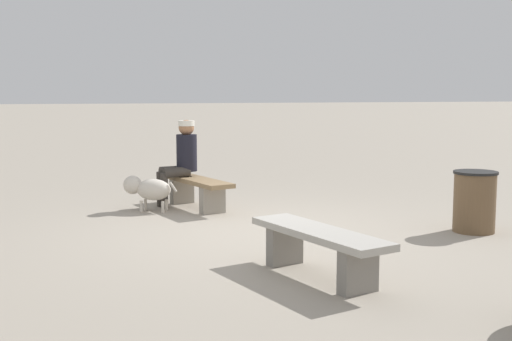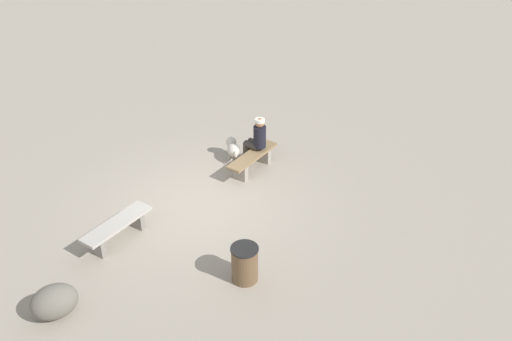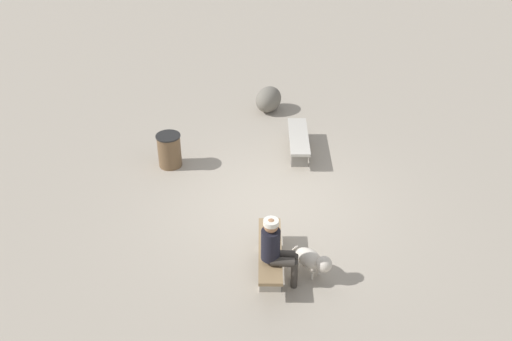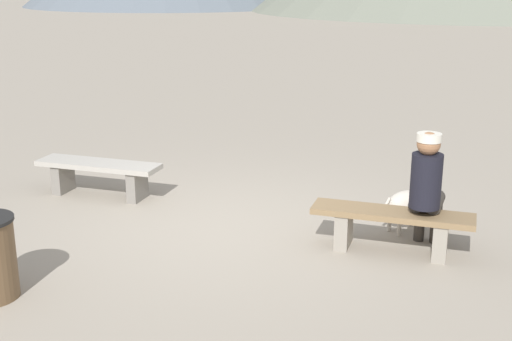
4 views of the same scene
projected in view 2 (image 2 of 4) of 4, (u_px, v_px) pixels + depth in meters
The scene contains 7 objects.
ground at pixel (201, 206), 12.64m from camera, with size 210.00×210.00×0.06m, color #9E9384.
bench_left at pixel (117, 228), 11.42m from camera, with size 1.65×0.72×0.44m.
bench_right at pixel (252, 159), 13.70m from camera, with size 1.65×0.69×0.44m.
seated_person at pixel (257, 138), 13.73m from camera, with size 0.36×0.60×1.27m.
dog at pixel (233, 148), 14.12m from camera, with size 0.54×0.70×0.50m.
trash_bin at pixel (245, 264), 10.43m from camera, with size 0.52×0.52×0.73m.
boulder at pixel (54, 302), 9.69m from camera, with size 0.80×0.59×0.62m, color #6B665B.
Camera 2 is at (-6.23, -8.29, 7.33)m, focal length 40.20 mm.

